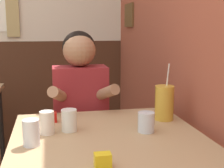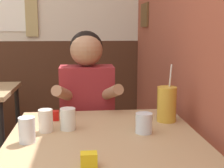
# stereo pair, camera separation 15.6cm
# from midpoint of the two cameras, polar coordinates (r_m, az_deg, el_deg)

# --- Properties ---
(brick_wall_right) EXTENTS (0.08, 4.24, 2.70)m
(brick_wall_right) POSITION_cam_midpoint_polar(r_m,az_deg,el_deg) (2.22, 7.08, 13.22)
(brick_wall_right) COLOR #9E4C38
(brick_wall_right) RESTS_ON ground_plane
(back_wall) EXTENTS (5.35, 0.09, 2.70)m
(back_wall) POSITION_cam_midpoint_polar(r_m,az_deg,el_deg) (3.30, -21.03, 11.74)
(back_wall) COLOR beige
(back_wall) RESTS_ON ground_plane
(main_table) EXTENTS (0.88, 0.93, 0.74)m
(main_table) POSITION_cam_midpoint_polar(r_m,az_deg,el_deg) (1.45, -3.62, -12.31)
(main_table) COLOR tan
(main_table) RESTS_ON ground_plane
(person_seated) EXTENTS (0.42, 0.41, 1.21)m
(person_seated) POSITION_cam_midpoint_polar(r_m,az_deg,el_deg) (2.04, -7.95, -6.65)
(person_seated) COLOR maroon
(person_seated) RESTS_ON ground_plane
(cocktail_pitcher) EXTENTS (0.10, 0.10, 0.30)m
(cocktail_pitcher) POSITION_cam_midpoint_polar(r_m,az_deg,el_deg) (1.68, 6.95, -3.44)
(cocktail_pitcher) COLOR gold
(cocktail_pitcher) RESTS_ON main_table
(glass_near_pitcher) EXTENTS (0.07, 0.07, 0.11)m
(glass_near_pitcher) POSITION_cam_midpoint_polar(r_m,az_deg,el_deg) (1.38, -17.75, -8.53)
(glass_near_pitcher) COLOR silver
(glass_near_pitcher) RESTS_ON main_table
(glass_center) EXTENTS (0.07, 0.07, 0.11)m
(glass_center) POSITION_cam_midpoint_polar(r_m,az_deg,el_deg) (1.52, -10.78, -6.57)
(glass_center) COLOR silver
(glass_center) RESTS_ON main_table
(glass_far_side) EXTENTS (0.07, 0.07, 0.11)m
(glass_far_side) POSITION_cam_midpoint_polar(r_m,az_deg,el_deg) (1.50, -14.74, -6.89)
(glass_far_side) COLOR silver
(glass_far_side) RESTS_ON main_table
(glass_by_brick) EXTENTS (0.08, 0.08, 0.09)m
(glass_by_brick) POSITION_cam_midpoint_polar(r_m,az_deg,el_deg) (1.49, 3.27, -7.01)
(glass_by_brick) COLOR silver
(glass_by_brick) RESTS_ON main_table
(condiment_ketchup) EXTENTS (0.06, 0.04, 0.05)m
(condiment_ketchup) POSITION_cam_midpoint_polar(r_m,az_deg,el_deg) (1.69, -13.72, -5.97)
(condiment_ketchup) COLOR #B7140F
(condiment_ketchup) RESTS_ON main_table
(condiment_mustard) EXTENTS (0.06, 0.04, 0.05)m
(condiment_mustard) POSITION_cam_midpoint_polar(r_m,az_deg,el_deg) (1.14, -5.73, -13.76)
(condiment_mustard) COLOR yellow
(condiment_mustard) RESTS_ON main_table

